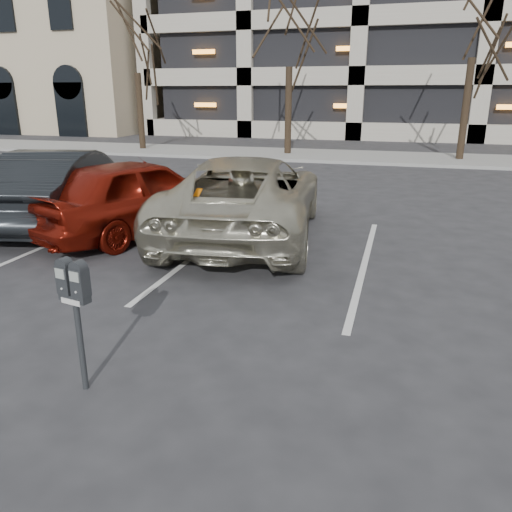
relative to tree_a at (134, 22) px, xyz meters
The scene contains 10 objects.
ground 19.67m from the tree_a, 57.99° to the right, with size 140.00×140.00×0.00m, color #28282B.
sidewalk 11.41m from the tree_a, ahead, with size 80.00×4.00×0.12m, color gray.
stall_lines 17.10m from the tree_a, 57.88° to the right, with size 16.90×5.20×0.00m.
office_building 22.84m from the tree_a, 142.28° to the left, with size 26.00×16.20×15.00m.
tree_a is the anchor object (origin of this frame).
tree_b 7.01m from the tree_a, ahead, with size 3.56×3.56×8.08m.
parking_meter 20.77m from the tree_a, 63.05° to the right, with size 0.34×0.18×1.25m.
suv_silver 16.26m from the tree_a, 54.33° to the right, with size 3.23×5.79×1.54m.
car_red 15.51m from the tree_a, 61.73° to the right, with size 1.76×4.36×1.49m, color maroon.
car_dark 14.55m from the tree_a, 68.07° to the right, with size 1.64×4.69×1.55m, color black.
Camera 1 is at (1.85, -5.50, 2.65)m, focal length 35.00 mm.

